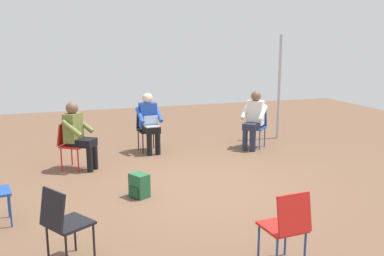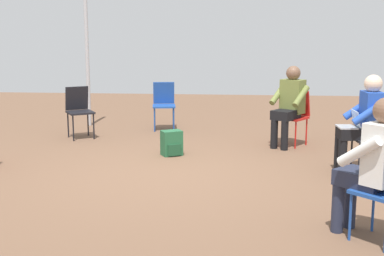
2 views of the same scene
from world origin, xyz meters
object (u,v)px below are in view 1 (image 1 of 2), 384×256
(chair_northeast, at_px, (256,125))
(chair_northwest, at_px, (70,142))
(chair_north, at_px, (147,127))
(person_in_white, at_px, (254,117))
(chair_southwest, at_px, (63,220))
(person_with_laptop, at_px, (149,120))
(person_in_olive, at_px, (78,132))
(backpack_near_laptop_user, at_px, (139,187))
(chair_south, at_px, (287,224))

(chair_northeast, distance_m, chair_northwest, 3.97)
(chair_north, relative_size, person_in_white, 0.69)
(chair_southwest, bearing_deg, person_in_white, 101.15)
(chair_southwest, height_order, person_with_laptop, person_with_laptop)
(person_in_olive, bearing_deg, backpack_near_laptop_user, 58.63)
(person_in_white, relative_size, backpack_near_laptop_user, 3.44)
(person_with_laptop, xyz_separation_m, person_in_white, (2.20, -0.40, 0.00))
(chair_south, xyz_separation_m, person_in_olive, (-1.76, 4.23, 0.20))
(chair_northeast, height_order, chair_northwest, same)
(chair_southwest, bearing_deg, chair_northwest, 144.15)
(chair_north, relative_size, chair_northwest, 1.00)
(chair_northwest, distance_m, person_with_laptop, 1.77)
(chair_north, xyz_separation_m, chair_southwest, (-1.86, -4.36, 0.00))
(chair_southwest, distance_m, person_with_laptop, 4.60)
(chair_northeast, relative_size, backpack_near_laptop_user, 2.36)
(chair_northeast, bearing_deg, chair_north, 35.26)
(chair_northwest, xyz_separation_m, person_with_laptop, (1.62, 0.68, 0.20))
(person_with_laptop, relative_size, person_in_olive, 1.00)
(chair_north, relative_size, chair_northeast, 1.00)
(chair_south, bearing_deg, chair_north, 88.88)
(chair_north, relative_size, backpack_near_laptop_user, 2.36)
(chair_northwest, relative_size, backpack_near_laptop_user, 2.36)
(person_in_olive, relative_size, person_in_white, 1.00)
(chair_south, relative_size, chair_southwest, 1.00)
(chair_north, height_order, chair_southwest, same)
(chair_north, bearing_deg, chair_south, 88.62)
(chair_southwest, height_order, backpack_near_laptop_user, chair_southwest)
(chair_northeast, xyz_separation_m, person_in_white, (-0.12, -0.12, 0.20))
(chair_south, relative_size, person_in_olive, 0.69)
(chair_south, bearing_deg, chair_southwest, 154.98)
(person_with_laptop, distance_m, person_in_olive, 1.68)
(chair_southwest, bearing_deg, person_in_olive, 141.76)
(chair_northwest, bearing_deg, chair_south, 58.69)
(chair_southwest, xyz_separation_m, chair_northwest, (0.25, 3.51, 0.00))
(chair_south, distance_m, person_in_white, 4.99)
(person_in_white, bearing_deg, chair_northeast, -90.00)
(chair_southwest, xyz_separation_m, backpack_near_laptop_user, (1.14, 1.69, -0.34))
(chair_northeast, height_order, person_in_olive, person_in_olive)
(chair_northwest, bearing_deg, backpack_near_laptop_user, 61.09)
(chair_south, relative_size, person_in_white, 0.69)
(chair_north, height_order, chair_northeast, same)
(chair_north, height_order, person_in_white, person_in_white)
(chair_northeast, distance_m, person_with_laptop, 2.35)
(person_with_laptop, distance_m, backpack_near_laptop_user, 2.66)
(chair_north, distance_m, backpack_near_laptop_user, 2.78)
(chair_south, relative_size, person_with_laptop, 0.69)
(chair_southwest, xyz_separation_m, chair_northeast, (4.20, 3.90, 0.00))
(person_in_white, bearing_deg, chair_north, 31.85)
(chair_north, distance_m, chair_northwest, 1.82)
(chair_northeast, height_order, person_with_laptop, person_with_laptop)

